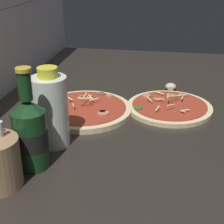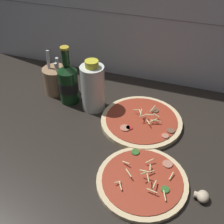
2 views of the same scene
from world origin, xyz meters
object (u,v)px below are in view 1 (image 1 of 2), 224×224
Objects in this scene: pizza_near at (169,107)px; pizza_far at (84,110)px; mushroom_left at (171,87)px; beer_bottle at (30,133)px; oil_bottle at (50,110)px.

pizza_near is 26.15cm from pizza_far.
mushroom_left is (16.51, -0.10, 0.55)cm from pizza_near.
beer_bottle reaches higher than pizza_near.
beer_bottle is (-30.06, 4.11, 7.42)cm from pizza_far.
pizza_near is at bearing 179.66° from mushroom_left.
beer_bottle is 61.36cm from mushroom_left.
oil_bottle is (10.47, -0.98, 0.78)cm from beer_bottle.
mushroom_left is at bearing -33.57° from oil_bottle.
oil_bottle reaches higher than pizza_near.
oil_bottle reaches higher than pizza_far.
pizza_far is at bearing -9.07° from oil_bottle.
pizza_far is 21.46cm from oil_bottle.
oil_bottle is 4.94× the size of mushroom_left.
mushroom_left is at bearing -28.89° from beer_bottle.
pizza_far reaches higher than pizza_near.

